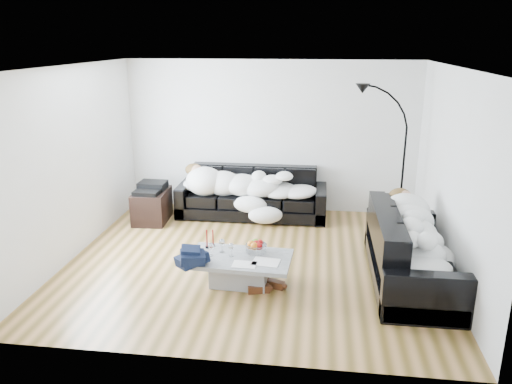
# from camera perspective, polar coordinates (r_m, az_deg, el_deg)

# --- Properties ---
(ground) EXTENTS (5.00, 5.00, 0.00)m
(ground) POSITION_cam_1_polar(r_m,az_deg,el_deg) (6.93, -0.32, -7.86)
(ground) COLOR brown
(ground) RESTS_ON ground
(wall_back) EXTENTS (5.00, 0.02, 2.60)m
(wall_back) POSITION_cam_1_polar(r_m,az_deg,el_deg) (8.67, 1.68, 6.32)
(wall_back) COLOR silver
(wall_back) RESTS_ON ground
(wall_left) EXTENTS (0.02, 4.50, 2.60)m
(wall_left) POSITION_cam_1_polar(r_m,az_deg,el_deg) (7.25, -20.34, 3.08)
(wall_left) COLOR silver
(wall_left) RESTS_ON ground
(wall_right) EXTENTS (0.02, 4.50, 2.60)m
(wall_right) POSITION_cam_1_polar(r_m,az_deg,el_deg) (6.64, 21.57, 1.71)
(wall_right) COLOR silver
(wall_right) RESTS_ON ground
(ceiling) EXTENTS (5.00, 5.00, 0.00)m
(ceiling) POSITION_cam_1_polar(r_m,az_deg,el_deg) (6.29, -0.37, 14.14)
(ceiling) COLOR white
(ceiling) RESTS_ON ground
(sofa_back) EXTENTS (2.51, 0.87, 0.82)m
(sofa_back) POSITION_cam_1_polar(r_m,az_deg,el_deg) (8.49, -0.47, -0.11)
(sofa_back) COLOR black
(sofa_back) RESTS_ON ground
(sofa_right) EXTENTS (0.94, 2.20, 0.89)m
(sofa_right) POSITION_cam_1_polar(r_m,az_deg,el_deg) (6.52, 17.39, -6.11)
(sofa_right) COLOR black
(sofa_right) RESTS_ON ground
(sleeper_back) EXTENTS (2.13, 0.73, 0.43)m
(sleeper_back) POSITION_cam_1_polar(r_m,az_deg,el_deg) (8.38, -0.52, 1.24)
(sleeper_back) COLOR white
(sleeper_back) RESTS_ON sofa_back
(sleeper_right) EXTENTS (0.80, 1.88, 0.46)m
(sleeper_right) POSITION_cam_1_polar(r_m,az_deg,el_deg) (6.44, 17.55, -4.43)
(sleeper_right) COLOR white
(sleeper_right) RESTS_ON sofa_right
(teal_cushion) EXTENTS (0.42, 0.38, 0.20)m
(teal_cushion) POSITION_cam_1_polar(r_m,az_deg,el_deg) (7.04, 16.23, -1.87)
(teal_cushion) COLOR #0D5F3C
(teal_cushion) RESTS_ON sofa_right
(coffee_table) EXTENTS (1.29, 0.80, 0.37)m
(coffee_table) POSITION_cam_1_polar(r_m,az_deg,el_deg) (6.25, -1.87, -8.96)
(coffee_table) COLOR #939699
(coffee_table) RESTS_ON ground
(fruit_bowl) EXTENTS (0.31, 0.31, 0.16)m
(fruit_bowl) POSITION_cam_1_polar(r_m,az_deg,el_deg) (6.27, 0.02, -6.18)
(fruit_bowl) COLOR white
(fruit_bowl) RESTS_ON coffee_table
(wine_glass_a) EXTENTS (0.08, 0.08, 0.17)m
(wine_glass_a) POSITION_cam_1_polar(r_m,az_deg,el_deg) (6.28, -3.92, -6.15)
(wine_glass_a) COLOR white
(wine_glass_a) RESTS_ON coffee_table
(wine_glass_b) EXTENTS (0.07, 0.07, 0.17)m
(wine_glass_b) POSITION_cam_1_polar(r_m,az_deg,el_deg) (6.19, -5.17, -6.55)
(wine_glass_b) COLOR white
(wine_glass_b) RESTS_ON coffee_table
(wine_glass_c) EXTENTS (0.07, 0.07, 0.17)m
(wine_glass_c) POSITION_cam_1_polar(r_m,az_deg,el_deg) (6.16, -2.85, -6.63)
(wine_glass_c) COLOR white
(wine_glass_c) RESTS_ON coffee_table
(candle_left) EXTENTS (0.05, 0.05, 0.24)m
(candle_left) POSITION_cam_1_polar(r_m,az_deg,el_deg) (6.40, -5.63, -5.37)
(candle_left) COLOR maroon
(candle_left) RESTS_ON coffee_table
(candle_right) EXTENTS (0.04, 0.04, 0.22)m
(candle_right) POSITION_cam_1_polar(r_m,az_deg,el_deg) (6.46, -4.94, -5.27)
(candle_right) COLOR maroon
(candle_right) RESTS_ON coffee_table
(newspaper_a) EXTENTS (0.35, 0.28, 0.01)m
(newspaper_a) POSITION_cam_1_polar(r_m,az_deg,el_deg) (6.02, 1.15, -7.98)
(newspaper_a) COLOR silver
(newspaper_a) RESTS_ON coffee_table
(newspaper_b) EXTENTS (0.29, 0.21, 0.01)m
(newspaper_b) POSITION_cam_1_polar(r_m,az_deg,el_deg) (5.96, -1.34, -8.25)
(newspaper_b) COLOR silver
(newspaper_b) RESTS_ON coffee_table
(navy_jacket) EXTENTS (0.46, 0.44, 0.18)m
(navy_jacket) POSITION_cam_1_polar(r_m,az_deg,el_deg) (5.95, -7.20, -6.73)
(navy_jacket) COLOR black
(navy_jacket) RESTS_ON coffee_table
(shoes) EXTENTS (0.47, 0.35, 0.10)m
(shoes) POSITION_cam_1_polar(r_m,az_deg,el_deg) (6.16, 1.14, -10.71)
(shoes) COLOR #472311
(shoes) RESTS_ON ground
(av_cabinet) EXTENTS (0.56, 0.78, 0.52)m
(av_cabinet) POSITION_cam_1_polar(r_m,az_deg,el_deg) (8.49, -11.80, -1.55)
(av_cabinet) COLOR black
(av_cabinet) RESTS_ON ground
(stereo) EXTENTS (0.45, 0.35, 0.13)m
(stereo) POSITION_cam_1_polar(r_m,az_deg,el_deg) (8.39, -11.94, 0.55)
(stereo) COLOR black
(stereo) RESTS_ON av_cabinet
(floor_lamp) EXTENTS (0.74, 0.32, 2.02)m
(floor_lamp) POSITION_cam_1_polar(r_m,az_deg,el_deg) (8.06, 16.46, 2.64)
(floor_lamp) COLOR black
(floor_lamp) RESTS_ON ground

